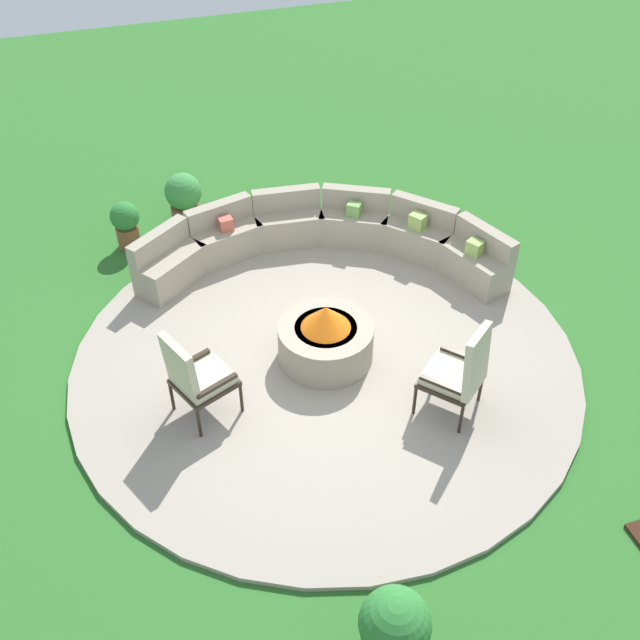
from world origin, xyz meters
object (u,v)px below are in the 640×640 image
Objects in this scene: curved_stone_bench at (323,239)px; potted_plant_2 at (126,223)px; fire_pit at (326,338)px; potted_plant_1 at (184,197)px; lounge_chair_front_right at (461,371)px; potted_plant_0 at (394,628)px; lounge_chair_front_left at (195,376)px.

curved_stone_bench reaches higher than potted_plant_2.
potted_plant_1 is (-0.95, 3.43, 0.05)m from fire_pit.
curved_stone_bench is 3.09m from lounge_chair_front_right.
lounge_chair_front_right is 1.66× the size of potted_plant_2.
potted_plant_1 is at bearing 72.83° from lounge_chair_front_right.
lounge_chair_front_right reaches higher than potted_plant_0.
fire_pit is 0.24× the size of curved_stone_bench.
lounge_chair_front_left is 1.49× the size of potted_plant_1.
curved_stone_bench reaches higher than fire_pit.
fire_pit is 1.61m from lounge_chair_front_left.
fire_pit is 1.57× the size of potted_plant_2.
lounge_chair_front_left reaches higher than potted_plant_1.
curved_stone_bench is at bearing -45.86° from potted_plant_1.
potted_plant_1 is 0.96m from potted_plant_2.
lounge_chair_front_left is 2.68m from lounge_chair_front_right.
lounge_chair_front_left reaches higher than potted_plant_0.
lounge_chair_front_left reaches higher than fire_pit.
curved_stone_bench is 3.10m from lounge_chair_front_left.
potted_plant_2 is at bearing 83.63° from lounge_chair_front_right.
potted_plant_0 is (-1.63, -2.18, -0.21)m from lounge_chair_front_right.
potted_plant_1 reaches higher than potted_plant_2.
lounge_chair_front_left reaches higher than potted_plant_2.
lounge_chair_front_right is 2.73m from potted_plant_0.
lounge_chair_front_left is 3.12m from potted_plant_0.
fire_pit is 0.95× the size of lounge_chair_front_right.
potted_plant_0 reaches higher than potted_plant_2.
potted_plant_0 is at bearing -87.11° from potted_plant_1.
curved_stone_bench is 6.62× the size of potted_plant_2.
curved_stone_bench is at bearing 77.10° from potted_plant_0.
fire_pit is 3.56m from potted_plant_1.
potted_plant_0 is 1.05× the size of potted_plant_1.
potted_plant_1 is at bearing 25.07° from potted_plant_2.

